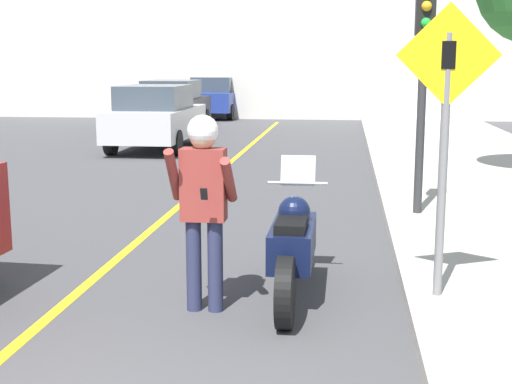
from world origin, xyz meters
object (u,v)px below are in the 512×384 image
(traffic_light, at_px, (424,51))
(crossing_sign, at_px, (445,123))
(motorcycle, at_px, (293,245))
(parked_car_black, at_px, (173,105))
(parked_car_silver, at_px, (156,117))
(person_biker, at_px, (203,191))
(parked_car_blue, at_px, (215,97))

(traffic_light, bearing_deg, crossing_sign, -92.63)
(motorcycle, bearing_deg, crossing_sign, -9.18)
(traffic_light, height_order, parked_car_black, traffic_light)
(parked_car_black, bearing_deg, parked_car_silver, -80.88)
(motorcycle, distance_m, crossing_sign, 1.84)
(person_biker, distance_m, parked_car_silver, 12.62)
(motorcycle, distance_m, person_biker, 1.11)
(person_biker, xyz_separation_m, parked_car_black, (-4.54, 17.39, -0.26))
(person_biker, height_order, traffic_light, traffic_light)
(person_biker, xyz_separation_m, crossing_sign, (2.13, 0.31, 0.61))
(parked_car_black, height_order, parked_car_blue, same)
(parked_car_silver, relative_size, parked_car_blue, 1.00)
(traffic_light, bearing_deg, parked_car_silver, 126.61)
(person_biker, relative_size, parked_car_black, 0.43)
(crossing_sign, relative_size, traffic_light, 0.81)
(traffic_light, xyz_separation_m, parked_car_black, (-6.84, 13.37, -1.56))
(parked_car_silver, bearing_deg, parked_car_blue, 92.34)
(motorcycle, distance_m, parked_car_black, 17.68)
(motorcycle, bearing_deg, parked_car_black, 107.49)
(person_biker, relative_size, crossing_sign, 0.68)
(motorcycle, xyz_separation_m, parked_car_black, (-5.31, 16.86, 0.35))
(person_biker, bearing_deg, parked_car_black, 104.64)
(parked_car_silver, distance_m, parked_car_blue, 11.10)
(parked_car_silver, bearing_deg, traffic_light, -53.39)
(parked_car_silver, xyz_separation_m, parked_car_blue, (-0.45, 11.10, 0.00))
(crossing_sign, bearing_deg, parked_car_black, 111.33)
(parked_car_black, xyz_separation_m, parked_car_blue, (0.40, 5.78, 0.00))
(crossing_sign, bearing_deg, parked_car_silver, 116.31)
(parked_car_blue, bearing_deg, parked_car_black, -93.96)
(crossing_sign, height_order, parked_car_blue, crossing_sign)
(person_biker, distance_m, crossing_sign, 2.23)
(motorcycle, bearing_deg, traffic_light, 66.35)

